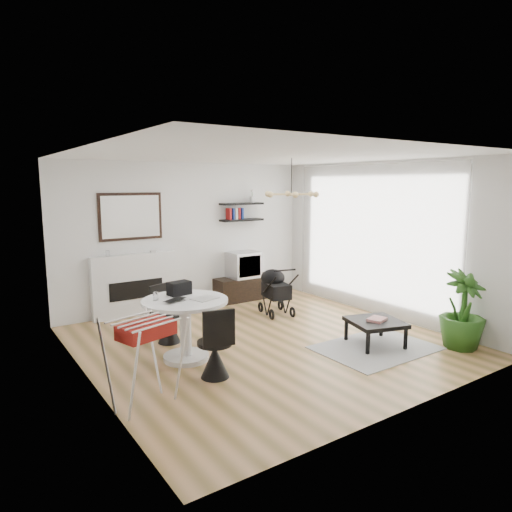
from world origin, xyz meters
TOP-DOWN VIEW (x-y plane):
  - floor at (0.00, 0.00)m, footprint 5.00×5.00m
  - ceiling at (0.00, 0.00)m, footprint 5.00×5.00m
  - wall_back at (0.00, 2.50)m, footprint 5.00×0.00m
  - wall_left at (-2.50, 0.00)m, footprint 0.00×5.00m
  - wall_right at (2.50, 0.00)m, footprint 0.00×5.00m
  - sheer_curtain at (2.40, 0.20)m, footprint 0.04×3.60m
  - fireplace at (-1.10, 2.42)m, footprint 1.50×0.17m
  - shelf_lower at (1.11, 2.37)m, footprint 0.90×0.25m
  - shelf_upper at (1.11, 2.37)m, footprint 0.90×0.25m
  - pendant_lamp at (0.70, 0.30)m, footprint 0.90×0.90m
  - tv_console at (1.11, 2.27)m, footprint 1.24×0.43m
  - crt_tv at (1.07, 2.27)m, footprint 0.59×0.51m
  - dining_table at (-1.27, 0.03)m, footprint 1.12×1.12m
  - laptop at (-1.40, -0.04)m, footprint 0.38×0.33m
  - black_bag at (-1.22, 0.30)m, footprint 0.32×0.22m
  - newspaper at (-1.04, -0.09)m, footprint 0.37×0.33m
  - drinking_glass at (-1.60, 0.20)m, footprint 0.07×0.07m
  - chair_far at (-1.19, 0.79)m, footprint 0.44×0.46m
  - chair_near at (-1.23, -0.70)m, footprint 0.44×0.46m
  - drying_rack at (-2.18, -0.91)m, footprint 0.77×0.75m
  - stroller at (1.01, 1.12)m, footprint 0.59×0.78m
  - rug at (1.14, -1.11)m, footprint 1.63×1.18m
  - coffee_table at (1.23, -1.01)m, footprint 0.87×0.87m
  - magazines at (1.23, -1.03)m, footprint 0.32×0.28m
  - potted_plant at (2.16, -1.76)m, footprint 0.68×0.68m

SIDE VIEW (x-z plane):
  - floor at x=0.00m, z-range 0.00..0.00m
  - rug at x=1.14m, z-range 0.00..0.01m
  - tv_console at x=1.11m, z-range 0.00..0.46m
  - chair_far at x=-1.19m, z-range -0.16..0.69m
  - chair_near at x=-1.23m, z-range -0.16..0.72m
  - coffee_table at x=1.23m, z-range 0.15..0.51m
  - stroller at x=1.01m, z-range -0.06..0.82m
  - magazines at x=1.23m, z-range 0.37..0.41m
  - drying_rack at x=-2.18m, z-range 0.02..0.97m
  - dining_table at x=-1.27m, z-range 0.13..0.95m
  - potted_plant at x=2.16m, z-range 0.00..1.11m
  - fireplace at x=-1.10m, z-range -0.39..1.77m
  - crt_tv at x=1.07m, z-range 0.46..0.98m
  - newspaper at x=-1.04m, z-range 0.82..0.83m
  - laptop at x=-1.40m, z-range 0.82..0.85m
  - drinking_glass at x=-1.60m, z-range 0.82..0.93m
  - black_bag at x=-1.22m, z-range 0.82..1.00m
  - wall_back at x=0.00m, z-range -1.15..3.85m
  - wall_left at x=-2.50m, z-range -1.15..3.85m
  - wall_right at x=2.50m, z-range -1.15..3.85m
  - sheer_curtain at x=2.40m, z-range 0.05..2.65m
  - shelf_lower at x=1.11m, z-range 1.58..1.62m
  - shelf_upper at x=1.11m, z-range 1.90..1.94m
  - pendant_lamp at x=0.70m, z-range 2.10..2.20m
  - ceiling at x=0.00m, z-range 2.70..2.70m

